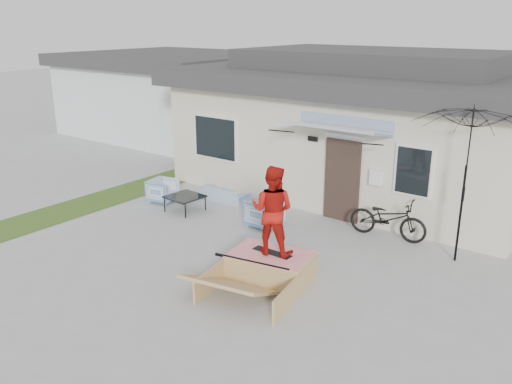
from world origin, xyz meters
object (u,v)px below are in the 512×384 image
Objects in this scene: skateboard at (272,252)px; skater at (273,209)px; loveseat at (224,191)px; skate_ramp at (271,266)px; armchair_right at (264,211)px; coffee_table at (185,203)px; armchair_left at (163,189)px; patio_umbrella at (464,182)px; bicycle at (388,214)px.

skateboard is 0.48× the size of skater.
loveseat is 4.95m from skate_ramp.
armchair_right is at bearing 130.70° from skateboard.
loveseat is 1.32m from coffee_table.
skater is at bearing 140.34° from loveseat.
armchair_left reaches higher than coffee_table.
skate_ramp is 1.19× the size of skater.
skate_ramp is 2.48× the size of skateboard.
armchair_left is 0.84× the size of coffee_table.
armchair_right is 0.33× the size of patio_umbrella.
skater is at bearing 41.07° from armchair_right.
armchair_right reaches higher than armchair_left.
patio_umbrella reaches higher than coffee_table.
loveseat is 1.71m from armchair_left.
loveseat is 6.67m from patio_umbrella.
armchair_right reaches higher than loveseat.
armchair_right is at bearing 107.27° from bicycle.
coffee_table is 0.36× the size of patio_umbrella.
coffee_table is 7.06m from patio_umbrella.
skater reaches higher than skate_ramp.
coffee_table is 4.49m from skateboard.
armchair_right is 2.39m from coffee_table.
coffee_table is 4.51m from skate_ramp.
loveseat is 0.81× the size of bicycle.
armchair_right is 2.97m from skater.
armchair_left is 6.27m from bicycle.
armchair_left is at bearing -85.10° from armchair_right.
bicycle reaches higher than loveseat.
armchair_right is (3.39, 0.19, 0.03)m from armchair_left.
bicycle reaches higher than coffee_table.
loveseat is 0.71× the size of skate_ramp.
skater reaches higher than bicycle.
coffee_table is (-2.36, -0.38, -0.18)m from armchair_right.
armchair_right is at bearing -169.05° from patio_umbrella.
skate_ramp is at bearing -78.55° from skateboard.
loveseat is at bearing 179.48° from patio_umbrella.
bicycle is at bearing 16.72° from coffee_table.
patio_umbrella is 2.83× the size of skateboard.
bicycle is at bearing 170.06° from patio_umbrella.
bicycle reaches higher than armchair_left.
skateboard is at bearing 41.07° from armchair_right.
loveseat is 2.27m from armchair_right.
loveseat is 1.73× the size of coffee_table.
loveseat is at bearing 130.94° from skate_ramp.
loveseat reaches higher than coffee_table.
skate_ramp reaches higher than coffee_table.
patio_umbrella reaches higher than skateboard.
skateboard is at bearing -122.19° from armchair_left.
armchair_left is 0.91× the size of armchair_right.
bicycle is (2.73, 1.15, 0.19)m from armchair_right.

